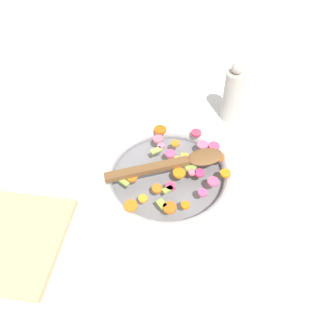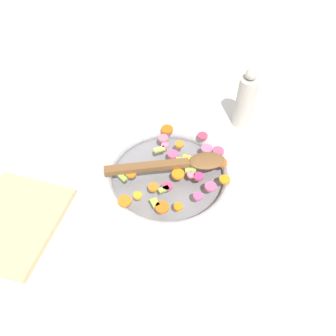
% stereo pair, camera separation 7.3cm
% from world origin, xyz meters
% --- Properties ---
extents(ground_plane, '(4.00, 4.00, 0.00)m').
position_xyz_m(ground_plane, '(0.00, 0.00, 0.00)').
color(ground_plane, silver).
extents(skillet, '(0.38, 0.38, 0.05)m').
position_xyz_m(skillet, '(0.00, 0.00, 0.02)').
color(skillet, slate).
rests_on(skillet, ground_plane).
extents(chopped_vegetables, '(0.29, 0.27, 0.01)m').
position_xyz_m(chopped_vegetables, '(0.01, -0.02, 0.05)').
color(chopped_vegetables, orange).
rests_on(chopped_vegetables, skillet).
extents(wooden_spoon, '(0.15, 0.29, 0.01)m').
position_xyz_m(wooden_spoon, '(0.01, -0.02, 0.06)').
color(wooden_spoon, brown).
rests_on(wooden_spoon, chopped_vegetables).
extents(pepper_mill, '(0.05, 0.05, 0.19)m').
position_xyz_m(pepper_mill, '(0.27, -0.15, 0.08)').
color(pepper_mill, '#B2ADA3').
rests_on(pepper_mill, ground_plane).
extents(cutting_board, '(0.24, 0.20, 0.02)m').
position_xyz_m(cutting_board, '(-0.22, 0.31, 0.01)').
color(cutting_board, tan).
rests_on(cutting_board, ground_plane).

